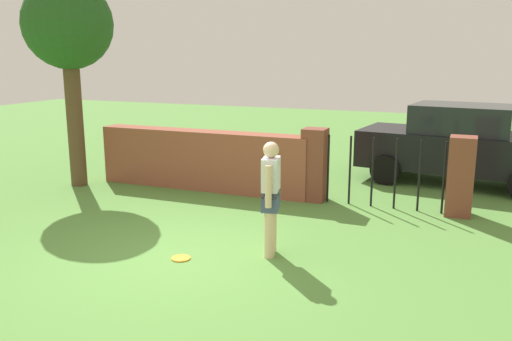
{
  "coord_description": "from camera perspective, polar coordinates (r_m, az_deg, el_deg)",
  "views": [
    {
      "loc": [
        3.64,
        -6.06,
        2.81
      ],
      "look_at": [
        0.57,
        1.52,
        1.0
      ],
      "focal_mm": 37.61,
      "sensor_mm": 36.0,
      "label": 1
    }
  ],
  "objects": [
    {
      "name": "ground_plane",
      "position": [
        7.6,
        -8.39,
        -9.34
      ],
      "size": [
        40.0,
        40.0,
        0.0
      ],
      "primitive_type": "plane",
      "color": "#568C3D"
    },
    {
      "name": "fence_gate",
      "position": [
        10.05,
        13.45,
        0.01
      ],
      "size": [
        3.07,
        0.44,
        1.4
      ],
      "color": "brown",
      "rests_on": "ground"
    },
    {
      "name": "tree",
      "position": [
        11.9,
        -19.33,
        13.99
      ],
      "size": [
        1.82,
        1.82,
        4.27
      ],
      "color": "brown",
      "rests_on": "ground"
    },
    {
      "name": "brick_wall",
      "position": [
        11.21,
        -5.67,
        1.12
      ],
      "size": [
        4.61,
        0.5,
        1.22
      ],
      "primitive_type": "cube",
      "color": "brown",
      "rests_on": "ground"
    },
    {
      "name": "person",
      "position": [
        7.42,
        1.59,
        -2.45
      ],
      "size": [
        0.29,
        0.53,
        1.62
      ],
      "rotation": [
        0.0,
        0.0,
        1.78
      ],
      "color": "beige",
      "rests_on": "ground"
    },
    {
      "name": "car",
      "position": [
        12.36,
        20.93,
        2.59
      ],
      "size": [
        4.39,
        2.35,
        1.72
      ],
      "rotation": [
        0.0,
        0.0,
        3.01
      ],
      "color": "black",
      "rests_on": "ground"
    },
    {
      "name": "frisbee_orange",
      "position": [
        7.61,
        -7.99,
        -9.22
      ],
      "size": [
        0.27,
        0.27,
        0.02
      ],
      "primitive_type": "cylinder",
      "color": "orange",
      "rests_on": "ground"
    }
  ]
}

